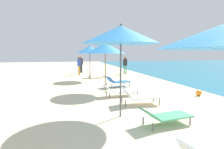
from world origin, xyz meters
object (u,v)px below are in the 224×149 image
Objects in this scene: lounger_second_inland at (165,115)px; person_walking_near at (79,64)px; person_walking_far at (125,64)px; umbrella_third at (105,48)px; umbrella_second at (121,35)px; lounger_farthest_shoreside at (96,74)px; lounger_third_shoreside at (117,81)px; beach_ball at (199,93)px; person_walking_mid at (81,63)px; umbrella_farthest at (90,50)px; lounger_second_shoreside at (139,96)px; lounger_third_inland at (121,90)px.

person_walking_near is at bearing 89.54° from lounger_second_inland.
umbrella_third is at bearing -178.92° from person_walking_far.
umbrella_second is 1.84× the size of lounger_second_inland.
lounger_farthest_shoreside is 2.66m from person_walking_near.
person_walking_near is at bearing 91.23° from lounger_third_shoreside.
person_walking_mid is at bearing 111.79° from beach_ball.
umbrella_second is 11.48m from person_walking_near.
umbrella_third is 2.46m from lounger_third_shoreside.
umbrella_second reaches higher than beach_ball.
umbrella_farthest reaches higher than lounger_third_shoreside.
person_walking_mid is (-0.49, 9.56, -1.21)m from umbrella_third.
umbrella_second is 1.86× the size of lounger_second_shoreside.
umbrella_second reaches higher than umbrella_third.
person_walking_far is (2.41, 6.19, 0.63)m from lounger_third_shoreside.
umbrella_second is at bearing -172.78° from person_walking_far.
umbrella_second is at bearing -94.09° from umbrella_third.
lounger_second_inland is at bearing -87.96° from lounger_farthest_shoreside.
umbrella_third reaches higher than lounger_third_inland.
umbrella_second reaches higher than lounger_third_shoreside.
person_walking_far is at bearing -15.56° from person_walking_near.
lounger_second_inland is 5.70× the size of beach_ball.
lounger_third_inland is 3.60m from beach_ball.
person_walking_mid is at bearing 87.40° from lounger_second_inland.
person_walking_near is 1.83m from person_walking_mid.
lounger_second_inland is 0.95× the size of person_walking_mid.
beach_ball is (4.52, -11.30, -0.84)m from person_walking_mid.
umbrella_second is 1.73× the size of lounger_third_inland.
lounger_second_shoreside is at bearing -92.95° from person_walking_near.
lounger_farthest_shoreside is at bearing -36.28° from person_walking_mid.
beach_ball is at bearing 23.61° from umbrella_second.
lounger_second_shoreside is at bearing -86.82° from lounger_farthest_shoreside.
person_walking_mid is at bearing 101.62° from lounger_farthest_shoreside.
lounger_second_inland is at bearing -44.44° from umbrella_second.
lounger_second_shoreside is at bearing -106.66° from lounger_third_shoreside.
lounger_second_shoreside is (1.07, 1.14, -2.15)m from umbrella_second.
lounger_second_shoreside is 12.12m from person_walking_mid.
lounger_second_shoreside is 10.38m from person_walking_near.
beach_ball is at bearing -63.08° from lounger_farthest_shoreside.
person_walking_near reaches higher than lounger_third_inland.
lounger_third_shoreside reaches higher than beach_ball.
umbrella_third is 1.56× the size of person_walking_near.
person_walking_mid is (-1.22, 14.14, 0.70)m from lounger_second_inland.
person_walking_mid is at bearing 91.00° from umbrella_second.
umbrella_farthest reaches higher than beach_ball.
beach_ball is at bearing -26.18° from person_walking_mid.
lounger_second_shoreside reaches higher than lounger_third_shoreside.
person_walking_near reaches higher than lounger_second_inland.
umbrella_third is 1.54× the size of lounger_third_inland.
person_walking_far is 9.29m from beach_ball.
lounger_second_shoreside is 3.31m from beach_ball.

